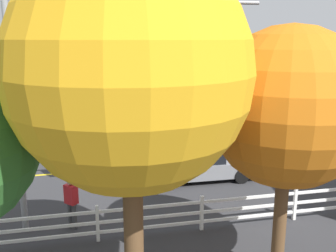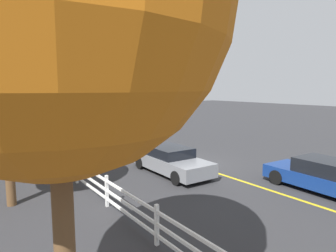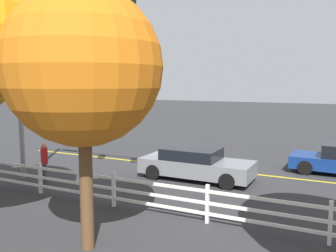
{
  "view_description": "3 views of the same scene",
  "coord_description": "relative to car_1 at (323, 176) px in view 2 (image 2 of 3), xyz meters",
  "views": [
    {
      "loc": [
        3.63,
        16.75,
        6.0
      ],
      "look_at": [
        0.39,
        1.82,
        2.4
      ],
      "focal_mm": 40.41,
      "sensor_mm": 36.0,
      "label": 1
    },
    {
      "loc": [
        -12.6,
        10.38,
        4.25
      ],
      "look_at": [
        0.3,
        1.18,
        2.19
      ],
      "focal_mm": 31.79,
      "sensor_mm": 36.0,
      "label": 2
    },
    {
      "loc": [
        -6.34,
        15.72,
        4.06
      ],
      "look_at": [
        0.38,
        1.87,
        2.2
      ],
      "focal_mm": 38.26,
      "sensor_mm": 36.0,
      "label": 3
    }
  ],
  "objects": [
    {
      "name": "car_3",
      "position": [
        5.75,
        3.55,
        -0.01
      ],
      "size": [
        4.76,
        2.0,
        1.32
      ],
      "rotation": [
        0.0,
        0.0,
        3.13
      ],
      "color": "slate",
      "rests_on": "ground_plane"
    },
    {
      "name": "white_rail_fence",
      "position": [
        3.67,
        7.89,
        -0.06
      ],
      "size": [
        26.1,
        0.1,
        1.15
      ],
      "color": "white",
      "rests_on": "ground_plane"
    },
    {
      "name": "signal_assembly",
      "position": [
        10.26,
        6.64,
        4.61
      ],
      "size": [
        7.75,
        0.38,
        7.48
      ],
      "color": "gray",
      "rests_on": "ground_plane"
    },
    {
      "name": "lane_center_stripe",
      "position": [
        2.67,
        1.67,
        -0.66
      ],
      "size": [
        28.0,
        0.16,
        0.01
      ],
      "primitive_type": "cube",
      "color": "gold",
      "rests_on": "ground_plane"
    },
    {
      "name": "tree_2",
      "position": [
        5.79,
        10.67,
        3.76
      ],
      "size": [
        3.76,
        3.76,
        6.31
      ],
      "color": "brown",
      "rests_on": "ground_plane"
    },
    {
      "name": "ground_plane",
      "position": [
        6.67,
        1.67,
        -0.66
      ],
      "size": [
        120.0,
        120.0,
        0.0
      ],
      "primitive_type": "plane",
      "color": "#2D2D30"
    },
    {
      "name": "pedestrian",
      "position": [
        10.94,
        6.89,
        0.27
      ],
      "size": [
        0.46,
        0.47,
        1.69
      ],
      "rotation": [
        0.0,
        0.0,
        0.75
      ],
      "color": "#3F3F42",
      "rests_on": "ground_plane"
    },
    {
      "name": "car_1",
      "position": [
        0.0,
        0.0,
        0.0
      ],
      "size": [
        4.55,
        2.06,
        1.35
      ],
      "rotation": [
        0.0,
        0.0,
        6.24
      ],
      "color": "navy",
      "rests_on": "ground_plane"
    }
  ]
}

